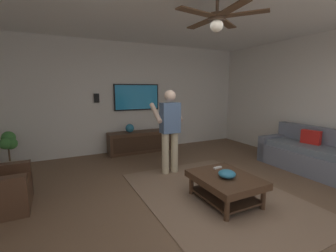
{
  "coord_description": "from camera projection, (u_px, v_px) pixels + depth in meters",
  "views": [
    {
      "loc": [
        -2.51,
        1.89,
        1.67
      ],
      "look_at": [
        0.76,
        0.27,
        1.07
      ],
      "focal_mm": 24.49,
      "sensor_mm": 36.0,
      "label": 1
    }
  ],
  "objects": [
    {
      "name": "ceiling_fan",
      "position": [
        218.0,
        19.0,
        2.82
      ],
      "size": [
        1.2,
        1.15,
        0.46
      ],
      "color": "#4C3828"
    },
    {
      "name": "tv",
      "position": [
        137.0,
        97.0,
        6.1
      ],
      "size": [
        0.05,
        1.23,
        0.69
      ],
      "rotation": [
        0.0,
        0.0,
        3.14
      ],
      "color": "black"
    },
    {
      "name": "wall_back_tv",
      "position": [
        133.0,
        98.0,
        6.14
      ],
      "size": [
        0.1,
        6.68,
        2.84
      ],
      "primitive_type": "cube",
      "color": "silver",
      "rests_on": "ground"
    },
    {
      "name": "wall_speaker_left",
      "position": [
        169.0,
        95.0,
        6.52
      ],
      "size": [
        0.06,
        0.12,
        0.22
      ],
      "primitive_type": "cube",
      "color": "black"
    },
    {
      "name": "person_standing",
      "position": [
        170.0,
        127.0,
        4.44
      ],
      "size": [
        0.54,
        0.54,
        1.64
      ],
      "rotation": [
        0.0,
        0.0,
        -0.01
      ],
      "color": "#C6B793",
      "rests_on": "ground"
    },
    {
      "name": "coffee_table",
      "position": [
        225.0,
        183.0,
        3.37
      ],
      "size": [
        1.0,
        0.8,
        0.4
      ],
      "color": "#422B1C",
      "rests_on": "ground"
    },
    {
      "name": "area_rug",
      "position": [
        216.0,
        195.0,
        3.6
      ],
      "size": [
        2.97,
        2.17,
        0.01
      ],
      "primitive_type": "cube",
      "color": "#7A604C",
      "rests_on": "ground"
    },
    {
      "name": "couch",
      "position": [
        310.0,
        155.0,
        4.69
      ],
      "size": [
        1.91,
        0.88,
        0.87
      ],
      "rotation": [
        0.0,
        0.0,
        1.56
      ],
      "color": "slate",
      "rests_on": "ground"
    },
    {
      "name": "ground_plane",
      "position": [
        208.0,
        205.0,
        3.32
      ],
      "size": [
        8.17,
        8.17,
        0.0
      ],
      "primitive_type": "plane",
      "color": "brown"
    },
    {
      "name": "vase_round",
      "position": [
        130.0,
        128.0,
        5.87
      ],
      "size": [
        0.22,
        0.22,
        0.22
      ],
      "primitive_type": "sphere",
      "color": "teal",
      "rests_on": "media_console"
    },
    {
      "name": "potted_plant_tall",
      "position": [
        9.0,
        146.0,
        4.64
      ],
      "size": [
        0.45,
        0.31,
        0.8
      ],
      "color": "#B7B2A8",
      "rests_on": "ground"
    },
    {
      "name": "bowl",
      "position": [
        227.0,
        174.0,
        3.29
      ],
      "size": [
        0.25,
        0.25,
        0.11
      ],
      "primitive_type": "ellipsoid",
      "color": "teal",
      "rests_on": "coffee_table"
    },
    {
      "name": "wall_speaker_right",
      "position": [
        97.0,
        98.0,
        5.65
      ],
      "size": [
        0.06,
        0.12,
        0.22
      ],
      "primitive_type": "cube",
      "color": "black"
    },
    {
      "name": "remote_white",
      "position": [
        218.0,
        168.0,
        3.68
      ],
      "size": [
        0.06,
        0.15,
        0.02
      ],
      "primitive_type": "cube",
      "rotation": [
        0.0,
        0.0,
        1.66
      ],
      "color": "white",
      "rests_on": "coffee_table"
    },
    {
      "name": "media_console",
      "position": [
        141.0,
        142.0,
        6.07
      ],
      "size": [
        0.45,
        1.7,
        0.55
      ],
      "rotation": [
        0.0,
        0.0,
        3.14
      ],
      "color": "#422B1C",
      "rests_on": "ground"
    }
  ]
}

